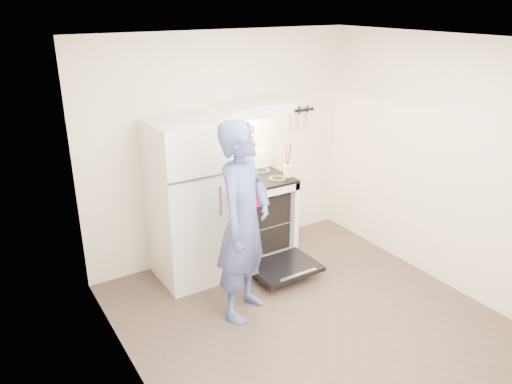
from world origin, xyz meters
TOP-DOWN VIEW (x-y plane):
  - floor at (0.00, 0.00)m, footprint 3.60×3.60m
  - back_wall at (0.00, 1.80)m, footprint 3.20×0.02m
  - refrigerator at (-0.58, 1.45)m, footprint 0.70×0.70m
  - stove_body at (0.23, 1.48)m, footprint 0.76×0.65m
  - cooktop at (0.23, 1.48)m, footprint 0.76×0.65m
  - backsplash at (0.23, 1.76)m, footprint 0.76×0.07m
  - oven_door at (0.23, 0.88)m, footprint 0.70×0.54m
  - oven_rack at (0.23, 1.48)m, footprint 0.60×0.52m
  - range_hood at (0.23, 1.55)m, footprint 0.76×0.50m
  - knife_strip at (1.05, 1.79)m, footprint 0.40×0.02m
  - pizza_stone at (0.29, 1.55)m, footprint 0.33×0.33m
  - tea_kettle at (-0.03, 1.70)m, footprint 0.21×0.17m
  - utensil_jar at (0.52, 1.26)m, footprint 0.09×0.09m
  - person at (-0.44, 0.58)m, footprint 0.81×0.75m
  - dutch_oven at (-0.16, 0.95)m, footprint 0.38×0.31m

SIDE VIEW (x-z plane):
  - floor at x=0.00m, z-range 0.00..0.00m
  - oven_door at x=0.23m, z-range 0.10..0.15m
  - oven_rack at x=0.23m, z-range 0.43..0.45m
  - pizza_stone at x=0.29m, z-range 0.45..0.46m
  - stove_body at x=0.23m, z-range 0.00..0.92m
  - refrigerator at x=-0.58m, z-range 0.00..1.70m
  - person at x=-0.44m, z-range 0.00..1.86m
  - cooktop at x=0.23m, z-range 0.92..0.95m
  - dutch_oven at x=-0.16m, z-range 0.88..1.13m
  - utensil_jar at x=0.52m, z-range 0.98..1.11m
  - backsplash at x=0.23m, z-range 0.95..1.15m
  - tea_kettle at x=-0.03m, z-range 0.95..1.20m
  - back_wall at x=0.00m, z-range 0.00..2.50m
  - knife_strip at x=1.05m, z-range 1.54..1.56m
  - range_hood at x=0.23m, z-range 1.65..1.77m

